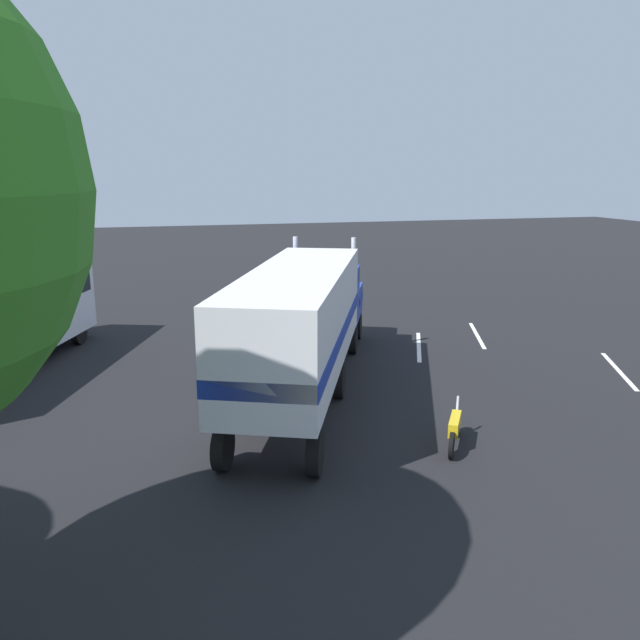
% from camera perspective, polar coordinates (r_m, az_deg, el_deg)
% --- Properties ---
extents(ground_plane, '(120.00, 120.00, 0.00)m').
position_cam_1_polar(ground_plane, '(25.47, 0.82, -2.43)').
color(ground_plane, black).
extents(lane_stripe_near, '(4.10, 1.89, 0.01)m').
position_cam_1_polar(lane_stripe_near, '(25.80, 8.89, -2.37)').
color(lane_stripe_near, silver).
rests_on(lane_stripe_near, ground_plane).
extents(lane_stripe_mid, '(4.16, 1.74, 0.01)m').
position_cam_1_polar(lane_stripe_mid, '(28.07, 13.97, -1.33)').
color(lane_stripe_mid, silver).
rests_on(lane_stripe_mid, ground_plane).
extents(lane_stripe_far, '(4.04, 2.04, 0.01)m').
position_cam_1_polar(lane_stripe_far, '(24.85, 25.31, -4.14)').
color(lane_stripe_far, silver).
rests_on(lane_stripe_far, ground_plane).
extents(semi_truck, '(13.98, 7.92, 4.50)m').
position_cam_1_polar(semi_truck, '(19.48, -1.42, 0.30)').
color(semi_truck, '#193399').
rests_on(semi_truck, ground_plane).
extents(person_bystander, '(0.42, 0.48, 1.63)m').
position_cam_1_polar(person_bystander, '(20.31, -9.13, -4.09)').
color(person_bystander, '#2D3347').
rests_on(person_bystander, ground_plane).
extents(motorcycle, '(1.84, 1.21, 1.12)m').
position_cam_1_polar(motorcycle, '(16.77, 12.03, -9.54)').
color(motorcycle, black).
rests_on(motorcycle, ground_plane).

